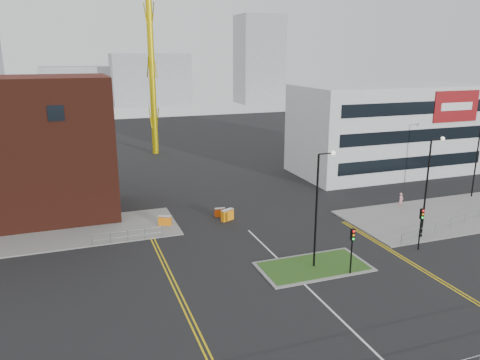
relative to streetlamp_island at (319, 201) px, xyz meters
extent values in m
plane|color=black|center=(-2.22, -8.00, -5.41)|extent=(200.00, 200.00, 0.00)
cube|color=slate|center=(-22.22, 14.00, -5.35)|extent=(28.00, 8.00, 0.12)
cube|color=slate|center=(19.78, 6.00, -5.35)|extent=(24.00, 10.00, 0.12)
cube|color=slate|center=(-0.22, 0.00, -5.37)|extent=(8.60, 4.60, 0.08)
cube|color=#234E1A|center=(-0.22, 0.00, -5.35)|extent=(8.00, 4.00, 0.12)
cube|color=#4A1C12|center=(-22.22, 20.00, 1.59)|extent=(18.00, 10.00, 14.00)
cube|color=black|center=(-18.22, 14.98, 5.59)|extent=(1.40, 0.10, 1.40)
cube|color=silver|center=(23.78, 24.00, 0.59)|extent=(25.00, 12.00, 12.00)
cube|color=black|center=(23.78, 17.98, -2.92)|extent=(22.00, 0.10, 1.60)
cube|color=black|center=(23.78, 17.98, 0.59)|extent=(22.00, 0.10, 1.60)
cube|color=black|center=(23.78, 17.98, 4.09)|extent=(22.00, 0.10, 1.60)
cube|color=maroon|center=(29.78, 17.92, 4.09)|extent=(7.00, 0.15, 4.00)
cube|color=white|center=(29.78, 17.82, 4.09)|extent=(5.00, 0.05, 1.00)
cylinder|color=gold|center=(-4.22, 47.00, 13.24)|extent=(1.00, 1.00, 37.31)
cylinder|color=black|center=(-0.22, 0.00, -0.91)|extent=(0.16, 0.16, 9.00)
cylinder|color=black|center=(0.38, 0.00, 3.59)|extent=(1.20, 0.10, 0.10)
sphere|color=silver|center=(0.98, 0.00, 3.59)|extent=(0.36, 0.36, 0.36)
cylinder|color=black|center=(11.78, 2.00, -0.91)|extent=(0.16, 0.16, 9.00)
cylinder|color=black|center=(12.38, 2.00, 3.59)|extent=(1.20, 0.10, 0.10)
sphere|color=silver|center=(12.98, 2.00, 3.59)|extent=(0.36, 0.36, 0.36)
cylinder|color=black|center=(25.78, 10.00, -0.91)|extent=(0.16, 0.16, 9.00)
cylinder|color=black|center=(1.78, -2.00, -3.91)|extent=(0.12, 0.12, 3.00)
cube|color=black|center=(1.78, -2.00, -2.21)|extent=(0.28, 0.22, 0.90)
sphere|color=red|center=(1.78, -2.13, -1.91)|extent=(0.18, 0.18, 0.18)
sphere|color=orange|center=(1.78, -2.13, -2.21)|extent=(0.18, 0.18, 0.18)
sphere|color=#0CCC33|center=(1.78, -2.13, -2.51)|extent=(0.18, 0.18, 0.18)
cylinder|color=black|center=(9.78, 0.00, -3.91)|extent=(0.12, 0.12, 3.00)
cube|color=black|center=(9.78, 0.00, -2.21)|extent=(0.28, 0.22, 0.90)
sphere|color=red|center=(9.78, -0.13, -1.91)|extent=(0.18, 0.18, 0.18)
sphere|color=orange|center=(9.78, -0.13, -2.21)|extent=(0.18, 0.18, 0.18)
sphere|color=#0CCC33|center=(9.78, -0.13, -2.51)|extent=(0.18, 0.18, 0.18)
cylinder|color=gray|center=(-13.22, 10.00, -4.36)|extent=(6.00, 0.04, 0.04)
cylinder|color=gray|center=(-13.22, 10.00, -4.86)|extent=(6.00, 0.04, 0.04)
cylinder|color=gray|center=(-16.22, 10.00, -4.86)|extent=(0.05, 0.05, 1.10)
cylinder|color=gray|center=(-10.22, 10.00, -4.86)|extent=(0.05, 0.05, 1.10)
cylinder|color=gray|center=(18.28, 3.50, -4.36)|extent=(19.01, 5.04, 0.04)
cylinder|color=gray|center=(18.28, 3.50, -4.86)|extent=(19.01, 5.04, 0.04)
cylinder|color=gray|center=(8.78, 1.00, -4.86)|extent=(0.05, 0.05, 1.10)
cube|color=silver|center=(-2.22, -6.00, -5.41)|extent=(0.15, 30.00, 0.01)
cube|color=gold|center=(-11.22, 2.00, -5.41)|extent=(0.12, 24.00, 0.01)
cube|color=gold|center=(-10.92, 2.00, -5.41)|extent=(0.12, 24.00, 0.01)
cube|color=gold|center=(7.28, -2.00, -5.41)|extent=(0.12, 20.00, 0.01)
cube|color=gold|center=(7.58, -2.00, -5.41)|extent=(0.12, 20.00, 0.01)
cube|color=gray|center=(7.78, 122.00, 2.59)|extent=(24.00, 12.00, 16.00)
cube|color=gray|center=(42.78, 117.00, 8.59)|extent=(14.00, 12.00, 28.00)
cube|color=gray|center=(-10.22, 132.00, 0.59)|extent=(30.00, 12.00, 12.00)
imported|color=pink|center=(15.61, 9.72, -4.58)|extent=(0.70, 0.56, 1.66)
cube|color=orange|center=(-9.39, 12.83, -4.90)|extent=(1.30, 0.87, 1.03)
cube|color=silver|center=(-9.39, 12.83, -4.44)|extent=(1.30, 0.87, 0.12)
cube|color=#D64A0B|center=(-3.57, 13.67, -4.97)|extent=(1.09, 0.42, 0.89)
cube|color=silver|center=(-3.57, 13.67, -4.57)|extent=(1.09, 0.42, 0.11)
cube|color=orange|center=(-3.22, 12.31, -4.85)|extent=(1.43, 0.97, 1.13)
cube|color=silver|center=(-3.22, 12.31, -4.34)|extent=(1.43, 0.97, 0.14)
camera|label=1|loc=(-17.01, -29.43, 10.72)|focal=35.00mm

